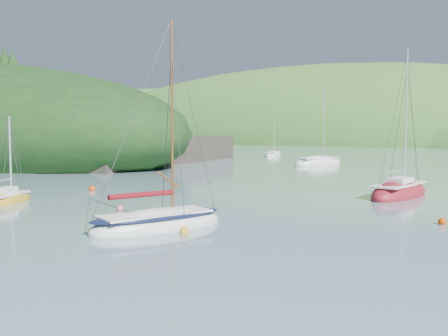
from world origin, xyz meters
The scene contains 7 objects.
ground centered at (0.00, 0.00, 0.00)m, with size 700.00×700.00×0.00m, color slate.
daysailer_white centered at (1.97, -0.01, 0.23)m, with size 4.50×7.06×10.19m.
sloop_red centered at (8.34, 17.28, 0.21)m, with size 3.31×7.53×10.79m.
sailboat_yellow centered at (-11.22, 1.01, 0.16)m, with size 3.41×4.73×5.85m.
distant_sloop_a centered at (-8.40, 43.31, 0.19)m, with size 5.42×8.31×11.20m.
distant_sloop_c centered at (-23.69, 59.73, 0.16)m, with size 3.30×6.41×8.72m.
mooring_buoys centered at (-1.84, 4.95, 0.12)m, with size 24.62×8.96×0.50m.
Camera 1 is at (16.88, -17.10, 4.46)m, focal length 40.00 mm.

